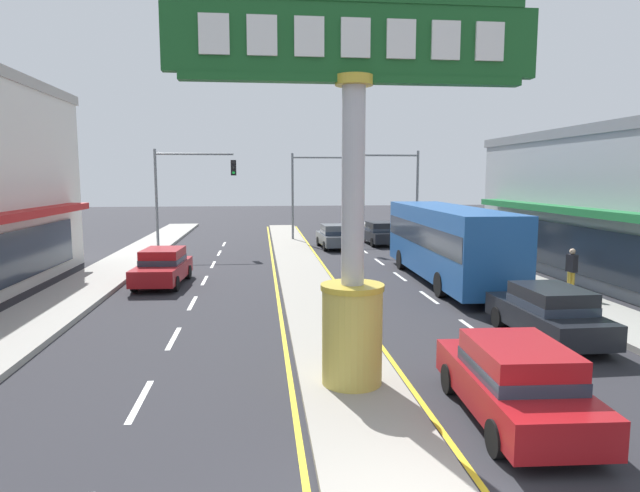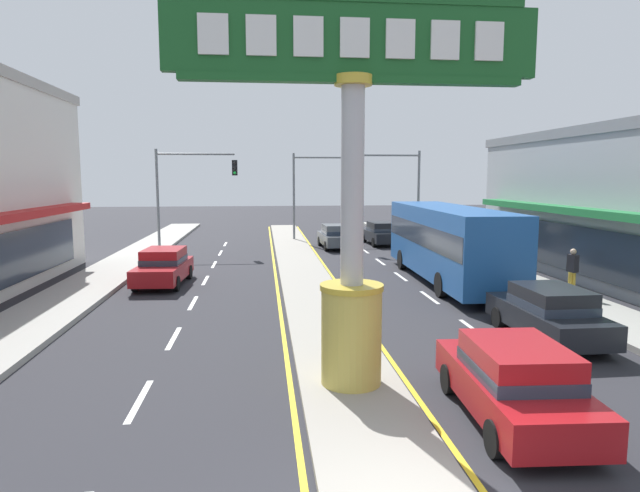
{
  "view_description": "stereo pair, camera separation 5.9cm",
  "coord_description": "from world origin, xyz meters",
  "px_view_note": "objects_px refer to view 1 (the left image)",
  "views": [
    {
      "loc": [
        -1.91,
        -6.26,
        4.56
      ],
      "look_at": [
        -0.24,
        9.11,
        2.6
      ],
      "focal_mm": 30.78,
      "sensor_mm": 36.0,
      "label": 1
    },
    {
      "loc": [
        -1.85,
        -6.27,
        4.56
      ],
      "look_at": [
        -0.24,
        9.11,
        2.6
      ],
      "focal_mm": 30.78,
      "sensor_mm": 36.0,
      "label": 2
    }
  ],
  "objects_px": {
    "sedan_far_right_lane": "(515,381)",
    "pedestrian_far_side": "(572,269)",
    "district_sign": "(353,194)",
    "sedan_near_right_lane": "(548,312)",
    "bus_kerb_right": "(447,239)",
    "sedan_mid_left_lane": "(163,266)",
    "traffic_light_median_far": "(314,182)",
    "sedan_far_left_oncoming": "(380,233)",
    "sedan_near_left_lane": "(335,236)",
    "traffic_light_left_side": "(186,182)",
    "traffic_light_right_side": "(391,182)"
  },
  "relations": [
    {
      "from": "sedan_far_right_lane",
      "to": "pedestrian_far_side",
      "type": "bearing_deg",
      "value": 54.66
    },
    {
      "from": "traffic_light_left_side",
      "to": "sedan_far_right_lane",
      "type": "distance_m",
      "value": 26.27
    },
    {
      "from": "sedan_near_left_lane",
      "to": "sedan_mid_left_lane",
      "type": "distance_m",
      "value": 14.14
    },
    {
      "from": "sedan_near_right_lane",
      "to": "sedan_far_left_oncoming",
      "type": "relative_size",
      "value": 0.98
    },
    {
      "from": "sedan_near_left_lane",
      "to": "district_sign",
      "type": "bearing_deg",
      "value": -96.79
    },
    {
      "from": "traffic_light_left_side",
      "to": "pedestrian_far_side",
      "type": "xyz_separation_m",
      "value": [
        15.81,
        -14.96,
        -3.07
      ]
    },
    {
      "from": "district_sign",
      "to": "sedan_near_left_lane",
      "type": "distance_m",
      "value": 23.68
    },
    {
      "from": "sedan_near_right_lane",
      "to": "sedan_far_right_lane",
      "type": "relative_size",
      "value": 0.99
    },
    {
      "from": "traffic_light_left_side",
      "to": "sedan_near_right_lane",
      "type": "height_order",
      "value": "traffic_light_left_side"
    },
    {
      "from": "district_sign",
      "to": "sedan_near_right_lane",
      "type": "bearing_deg",
      "value": 25.99
    },
    {
      "from": "traffic_light_left_side",
      "to": "district_sign",
      "type": "bearing_deg",
      "value": -74.25
    },
    {
      "from": "sedan_far_left_oncoming",
      "to": "pedestrian_far_side",
      "type": "xyz_separation_m",
      "value": [
        3.39,
        -17.31,
        0.39
      ]
    },
    {
      "from": "traffic_light_median_far",
      "to": "sedan_near_right_lane",
      "type": "relative_size",
      "value": 1.44
    },
    {
      "from": "traffic_light_right_side",
      "to": "sedan_far_right_lane",
      "type": "xyz_separation_m",
      "value": [
        -3.59,
        -25.04,
        -3.46
      ]
    },
    {
      "from": "sedan_mid_left_lane",
      "to": "sedan_far_left_oncoming",
      "type": "relative_size",
      "value": 1.0
    },
    {
      "from": "bus_kerb_right",
      "to": "traffic_light_median_far",
      "type": "bearing_deg",
      "value": 104.62
    },
    {
      "from": "traffic_light_left_side",
      "to": "sedan_near_left_lane",
      "type": "distance_m",
      "value": 9.78
    },
    {
      "from": "sedan_near_right_lane",
      "to": "sedan_mid_left_lane",
      "type": "bearing_deg",
      "value": 142.61
    },
    {
      "from": "district_sign",
      "to": "sedan_mid_left_lane",
      "type": "relative_size",
      "value": 1.82
    },
    {
      "from": "district_sign",
      "to": "sedan_mid_left_lane",
      "type": "xyz_separation_m",
      "value": [
        -6.06,
        12.23,
        -3.41
      ]
    },
    {
      "from": "sedan_far_left_oncoming",
      "to": "bus_kerb_right",
      "type": "height_order",
      "value": "bus_kerb_right"
    },
    {
      "from": "sedan_far_right_lane",
      "to": "sedan_far_left_oncoming",
      "type": "relative_size",
      "value": 1.0
    },
    {
      "from": "bus_kerb_right",
      "to": "pedestrian_far_side",
      "type": "relative_size",
      "value": 6.39
    },
    {
      "from": "district_sign",
      "to": "sedan_near_left_lane",
      "type": "height_order",
      "value": "district_sign"
    },
    {
      "from": "traffic_light_left_side",
      "to": "sedan_near_right_lane",
      "type": "relative_size",
      "value": 1.44
    },
    {
      "from": "traffic_light_median_far",
      "to": "sedan_far_left_oncoming",
      "type": "relative_size",
      "value": 1.41
    },
    {
      "from": "traffic_light_right_side",
      "to": "sedan_far_right_lane",
      "type": "bearing_deg",
      "value": -98.15
    },
    {
      "from": "traffic_light_left_side",
      "to": "bus_kerb_right",
      "type": "xyz_separation_m",
      "value": [
        12.42,
        -10.97,
        -2.38
      ]
    },
    {
      "from": "pedestrian_far_side",
      "to": "sedan_mid_left_lane",
      "type": "bearing_deg",
      "value": 163.26
    },
    {
      "from": "traffic_light_left_side",
      "to": "pedestrian_far_side",
      "type": "distance_m",
      "value": 21.98
    },
    {
      "from": "traffic_light_right_side",
      "to": "sedan_far_right_lane",
      "type": "relative_size",
      "value": 1.41
    },
    {
      "from": "district_sign",
      "to": "sedan_near_right_lane",
      "type": "xyz_separation_m",
      "value": [
        6.07,
        2.96,
        -3.41
      ]
    },
    {
      "from": "traffic_light_median_far",
      "to": "sedan_near_left_lane",
      "type": "xyz_separation_m",
      "value": [
        0.91,
        -4.4,
        -3.41
      ]
    },
    {
      "from": "sedan_near_right_lane",
      "to": "sedan_near_left_lane",
      "type": "distance_m",
      "value": 20.58
    },
    {
      "from": "bus_kerb_right",
      "to": "sedan_far_right_lane",
      "type": "bearing_deg",
      "value": -103.82
    },
    {
      "from": "traffic_light_left_side",
      "to": "bus_kerb_right",
      "type": "height_order",
      "value": "traffic_light_left_side"
    },
    {
      "from": "sedan_near_right_lane",
      "to": "sedan_mid_left_lane",
      "type": "relative_size",
      "value": 0.98
    },
    {
      "from": "district_sign",
      "to": "sedan_near_left_lane",
      "type": "bearing_deg",
      "value": 83.21
    },
    {
      "from": "sedan_near_right_lane",
      "to": "pedestrian_far_side",
      "type": "relative_size",
      "value": 2.45
    },
    {
      "from": "sedan_far_right_lane",
      "to": "sedan_near_left_lane",
      "type": "height_order",
      "value": "same"
    },
    {
      "from": "sedan_near_right_lane",
      "to": "sedan_mid_left_lane",
      "type": "height_order",
      "value": "same"
    },
    {
      "from": "traffic_light_median_far",
      "to": "sedan_near_left_lane",
      "type": "height_order",
      "value": "traffic_light_median_far"
    },
    {
      "from": "bus_kerb_right",
      "to": "sedan_near_right_lane",
      "type": "bearing_deg",
      "value": -90.0
    },
    {
      "from": "district_sign",
      "to": "sedan_far_left_oncoming",
      "type": "height_order",
      "value": "district_sign"
    },
    {
      "from": "sedan_far_right_lane",
      "to": "sedan_near_left_lane",
      "type": "xyz_separation_m",
      "value": [
        0.01,
        25.15,
        0.0
      ]
    },
    {
      "from": "district_sign",
      "to": "sedan_far_right_lane",
      "type": "xyz_separation_m",
      "value": [
        2.76,
        -1.88,
        -3.41
      ]
    },
    {
      "from": "pedestrian_far_side",
      "to": "traffic_light_left_side",
      "type": "bearing_deg",
      "value": 136.59
    },
    {
      "from": "sedan_mid_left_lane",
      "to": "bus_kerb_right",
      "type": "relative_size",
      "value": 0.39
    },
    {
      "from": "traffic_light_right_side",
      "to": "sedan_near_right_lane",
      "type": "distance_m",
      "value": 20.5
    },
    {
      "from": "district_sign",
      "to": "traffic_light_left_side",
      "type": "height_order",
      "value": "district_sign"
    }
  ]
}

